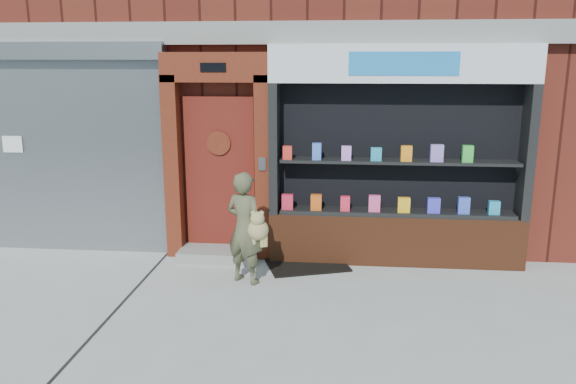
# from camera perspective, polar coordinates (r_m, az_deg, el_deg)

# --- Properties ---
(ground) EXTENTS (80.00, 80.00, 0.00)m
(ground) POSITION_cam_1_polar(r_m,az_deg,el_deg) (6.53, -3.75, -12.06)
(ground) COLOR #9E9E99
(ground) RESTS_ON ground
(shutter_bay) EXTENTS (3.10, 0.30, 3.04)m
(shutter_bay) POSITION_cam_1_polar(r_m,az_deg,el_deg) (8.78, -21.63, 5.28)
(shutter_bay) COLOR gray
(shutter_bay) RESTS_ON ground
(red_door_bay) EXTENTS (1.52, 0.58, 2.90)m
(red_door_bay) POSITION_cam_1_polar(r_m,az_deg,el_deg) (7.99, -7.12, 3.52)
(red_door_bay) COLOR #4F1A0D
(red_door_bay) RESTS_ON ground
(pharmacy_bay) EXTENTS (3.50, 0.41, 3.00)m
(pharmacy_bay) POSITION_cam_1_polar(r_m,az_deg,el_deg) (7.81, 11.03, 2.52)
(pharmacy_bay) COLOR brown
(pharmacy_bay) RESTS_ON ground
(woman) EXTENTS (0.63, 0.54, 1.45)m
(woman) POSITION_cam_1_polar(r_m,az_deg,el_deg) (7.12, -4.29, -3.66)
(woman) COLOR #515236
(woman) RESTS_ON ground
(doormat) EXTENTS (1.26, 1.05, 0.03)m
(doormat) POSITION_cam_1_polar(r_m,az_deg,el_deg) (7.89, 1.95, -7.38)
(doormat) COLOR black
(doormat) RESTS_ON ground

